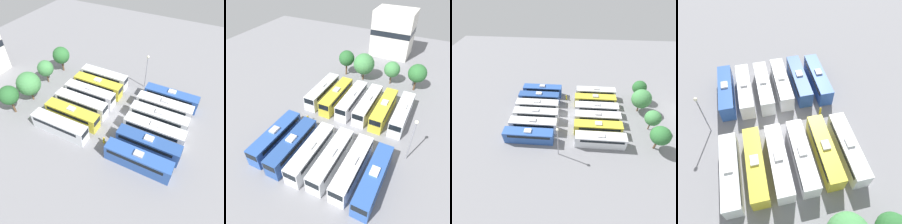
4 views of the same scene
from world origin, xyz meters
TOP-DOWN VIEW (x-y plane):
  - ground_plane at (0.00, 0.00)m, footprint 116.62×116.62m
  - bus_0 at (-9.20, -7.92)m, footprint 2.58×11.73m
  - bus_1 at (-5.38, -8.30)m, footprint 2.58×11.73m
  - bus_2 at (-1.77, -8.15)m, footprint 2.58×11.73m
  - bus_3 at (1.83, -7.85)m, footprint 2.58×11.73m
  - bus_4 at (5.47, -7.86)m, footprint 2.58×11.73m
  - bus_5 at (9.02, -8.29)m, footprint 2.58×11.73m
  - bus_6 at (-9.02, 8.44)m, footprint 2.58×11.73m
  - bus_7 at (-5.33, 8.06)m, footprint 2.58×11.73m
  - bus_8 at (-1.67, 8.23)m, footprint 2.58×11.73m
  - bus_9 at (1.95, 8.28)m, footprint 2.58×11.73m
  - bus_10 at (5.42, 8.17)m, footprint 2.58×11.73m
  - bus_11 at (9.09, 8.48)m, footprint 2.58×11.73m
  - worker_person at (-7.48, -0.46)m, footprint 0.36×0.36m
  - light_pole at (12.37, -1.00)m, footprint 0.60×0.60m
  - tree_0 at (-8.81, 20.80)m, footprint 4.00×4.00m
  - tree_1 at (-3.77, 20.20)m, footprint 5.23×5.23m
  - tree_2 at (3.14, 21.37)m, footprint 3.87×3.87m
  - tree_3 at (9.14, 21.07)m, footprint 4.28×4.28m
  - depot_building at (-1.84, 39.03)m, footprint 11.50×8.61m

SIDE VIEW (x-z plane):
  - ground_plane at x=0.00m, z-range 0.00..0.00m
  - worker_person at x=-7.48m, z-range -0.06..1.77m
  - bus_0 at x=-9.20m, z-range -0.01..3.68m
  - bus_1 at x=-5.38m, z-range -0.01..3.68m
  - bus_2 at x=-1.77m, z-range -0.01..3.68m
  - bus_3 at x=1.83m, z-range -0.01..3.68m
  - bus_4 at x=5.47m, z-range -0.01..3.68m
  - bus_5 at x=9.02m, z-range -0.01..3.68m
  - bus_6 at x=-9.02m, z-range -0.01..3.68m
  - bus_7 at x=-5.33m, z-range -0.01..3.68m
  - bus_8 at x=-1.67m, z-range -0.01..3.68m
  - bus_9 at x=1.95m, z-range -0.01..3.68m
  - bus_10 at x=5.42m, z-range -0.01..3.68m
  - bus_11 at x=9.09m, z-range -0.01..3.68m
  - tree_2 at x=3.14m, z-range 1.02..6.94m
  - tree_1 at x=-3.77m, z-range 0.89..7.91m
  - tree_3 at x=9.14m, z-range 1.18..7.86m
  - tree_0 at x=-8.81m, z-range 1.30..7.95m
  - light_pole at x=12.37m, z-range 1.45..10.04m
  - depot_building at x=-1.84m, z-range 0.07..13.33m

